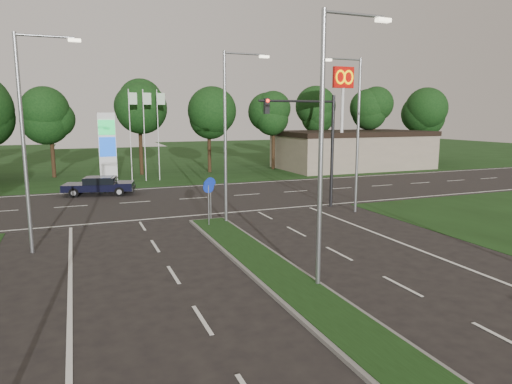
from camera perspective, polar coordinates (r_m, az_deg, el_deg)
name	(u,v)px	position (r m, az deg, el deg)	size (l,w,h in m)	color
verge_far	(129,160)	(62.49, -15.63, 3.89)	(160.00, 50.00, 0.02)	black
cross_road	(179,199)	(32.09, -9.54, -0.93)	(160.00, 12.00, 0.02)	black
median_kerb	(327,313)	(13.92, 8.92, -14.68)	(2.00, 26.00, 0.12)	slate
commercial_building	(352,150)	(51.67, 11.97, 5.15)	(16.00, 9.00, 4.00)	gray
streetlight_median_near	(327,136)	(14.96, 8.82, 6.87)	(2.53, 0.22, 9.00)	gray
streetlight_median_far	(229,129)	(24.11, -3.43, 7.92)	(2.53, 0.22, 9.00)	gray
streetlight_left_far	(28,132)	(20.96, -26.62, 6.71)	(2.53, 0.22, 9.00)	gray
streetlight_right_far	(355,127)	(27.57, 12.30, 7.92)	(2.53, 0.22, 9.00)	gray
traffic_signal	(314,134)	(28.45, 7.29, 7.25)	(5.10, 0.42, 7.00)	black
median_signs	(209,192)	(24.52, -5.86, 0.01)	(1.16, 1.76, 2.38)	gray
gas_pylon	(110,147)	(40.10, -17.78, 5.42)	(5.80, 1.26, 8.00)	silver
mcdonalds_sign	(343,92)	(46.03, 10.82, 12.14)	(2.20, 0.47, 10.40)	silver
treeline_far	(144,105)	(47.29, -13.85, 10.56)	(6.00, 6.00, 9.90)	black
navy_sedan	(99,185)	(35.26, -19.01, 0.81)	(5.21, 3.05, 1.34)	black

